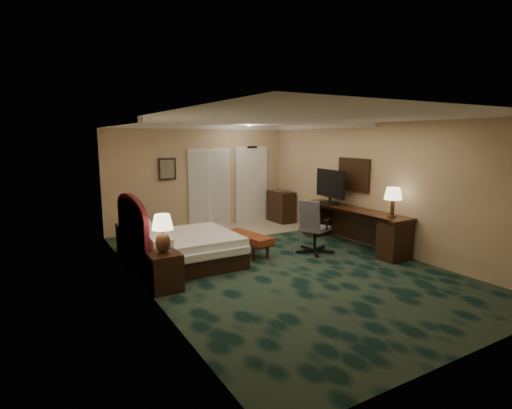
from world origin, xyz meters
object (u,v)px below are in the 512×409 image
nightstand_near (164,271)px  lamp_far (130,211)px  nightstand_far (131,239)px  minibar (281,207)px  lamp_near (163,234)px  tv (330,187)px  bed (186,250)px  bed_bench (248,244)px  desk_chair (315,226)px  desk (352,227)px

nightstand_near → lamp_far: bearing=89.9°
nightstand_far → minibar: minibar is taller
nightstand_near → minibar: 5.59m
lamp_far → minibar: size_ratio=0.66×
lamp_near → tv: bearing=15.6°
nightstand_near → bed: bearing=53.8°
bed_bench → desk_chair: desk_chair is taller
desk → minibar: bearing=89.0°
lamp_near → lamp_far: bearing=89.8°
lamp_near → bed_bench: bearing=27.6°
lamp_far → bed_bench: (2.12, -1.11, -0.71)m
bed_bench → tv: 2.50m
nightstand_near → lamp_near: (-0.01, -0.03, 0.61)m
minibar → desk: bearing=-91.0°
nightstand_far → desk: (4.40, -1.78, 0.10)m
bed → nightstand_far: 1.42m
desk → bed_bench: bearing=164.9°
bed → minibar: 4.38m
desk_chair → minibar: 3.13m
lamp_far → nightstand_near: bearing=-90.1°
bed_bench → lamp_far: bearing=141.6°
lamp_near → bed_bench: 2.50m
bed_bench → minibar: (2.34, 2.28, 0.23)m
bed → lamp_far: size_ratio=3.15×
minibar → bed_bench: bearing=-135.7°
nightstand_far → bed_bench: size_ratio=0.52×
nightstand_near → desk_chair: size_ratio=0.53×
nightstand_near → tv: (4.40, 1.20, 0.94)m
lamp_far → bed: bearing=-57.3°
bed_bench → bed: bearing=171.5°
bed → bed_bench: bearing=2.2°
desk → bed: bearing=171.2°
bed → nightstand_near: nightstand_near is taller
desk → lamp_far: bearing=158.5°
lamp_far → bed_bench: lamp_far is taller
desk → minibar: minibar is taller
desk → minibar: 2.90m
nightstand_near → desk_chair: (3.36, 0.44, 0.27)m
bed → lamp_near: size_ratio=2.93×
nightstand_near → desk_chair: desk_chair is taller
bed → tv: 3.77m
lamp_near → lamp_far: (0.01, 2.22, 0.01)m
desk_chair → nightstand_near: bearing=165.0°
bed → nightstand_near: size_ratio=3.04×
nightstand_near → lamp_far: size_ratio=1.04×
lamp_far → minibar: bearing=14.7°
desk → lamp_near: bearing=-173.7°
nightstand_far → lamp_far: size_ratio=1.09×
bed → minibar: bearing=32.2°
tv → desk_chair: size_ratio=0.92×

